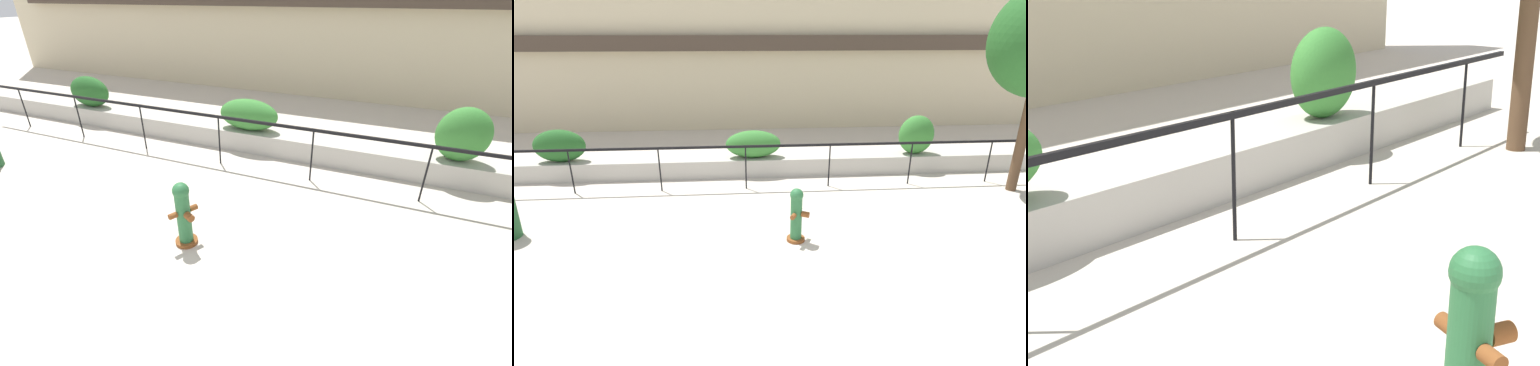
# 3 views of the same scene
# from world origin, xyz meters

# --- Properties ---
(ground_plane) EXTENTS (120.00, 120.00, 0.00)m
(ground_plane) POSITION_xyz_m (0.00, 0.00, 0.00)
(ground_plane) COLOR beige
(planter_wall_low) EXTENTS (18.00, 0.70, 0.50)m
(planter_wall_low) POSITION_xyz_m (0.00, 6.00, 0.25)
(planter_wall_low) COLOR #B7B2A8
(planter_wall_low) RESTS_ON ground
(fence_railing_segment) EXTENTS (15.00, 0.05, 1.15)m
(fence_railing_segment) POSITION_xyz_m (-0.00, 4.90, 1.02)
(fence_railing_segment) COLOR black
(fence_railing_segment) RESTS_ON ground
(hedge_bush_0) EXTENTS (1.36, 0.61, 0.88)m
(hedge_bush_0) POSITION_xyz_m (-4.94, 6.00, 0.94)
(hedge_bush_0) COLOR #235B23
(hedge_bush_0) RESTS_ON planter_wall_low
(hedge_bush_1) EXTENTS (1.52, 0.70, 0.75)m
(hedge_bush_1) POSITION_xyz_m (0.24, 6.00, 0.88)
(hedge_bush_1) COLOR #387F33
(hedge_bush_1) RESTS_ON planter_wall_low
(hedge_bush_2) EXTENTS (1.00, 0.66, 1.10)m
(hedge_bush_2) POSITION_xyz_m (4.87, 6.00, 1.05)
(hedge_bush_2) COLOR #387F33
(hedge_bush_2) RESTS_ON planter_wall_low
(fire_hydrant) EXTENTS (0.49, 0.47, 1.08)m
(fire_hydrant) POSITION_xyz_m (0.90, 2.10, 0.55)
(fire_hydrant) COLOR brown
(fire_hydrant) RESTS_ON ground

